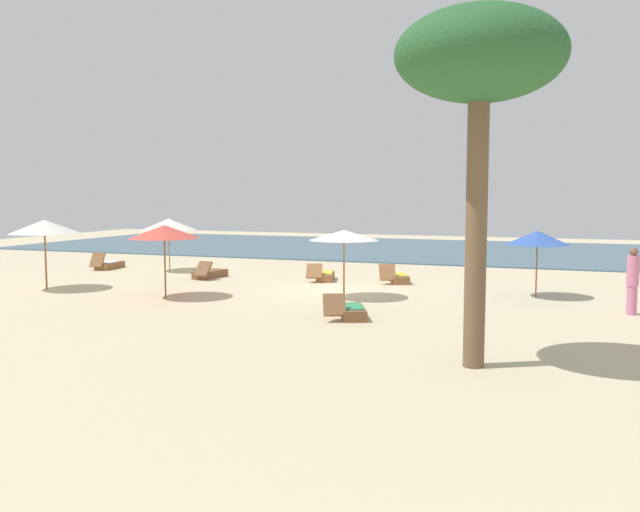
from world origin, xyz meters
name	(u,v)px	position (x,y,z in m)	size (l,w,h in m)	color
ground_plane	(328,291)	(0.00, 0.00, 0.00)	(60.00, 60.00, 0.00)	beige
ocean_water	(428,250)	(0.00, 17.00, 0.03)	(48.00, 16.00, 0.06)	#3D6075
umbrella_0	(537,238)	(6.52, 0.92, 1.86)	(1.91, 1.91, 2.07)	brown
umbrella_1	(344,235)	(0.96, -1.29, 1.94)	(2.14, 2.14, 2.10)	olive
umbrella_2	(44,227)	(-9.01, -2.96, 2.11)	(2.28, 2.28, 2.34)	brown
umbrella_3	(164,232)	(-4.25, -3.11, 2.05)	(2.18, 2.18, 2.25)	brown
umbrella_4	(169,224)	(-8.10, 3.10, 1.94)	(2.25, 2.25, 2.18)	olive
lounger_0	(351,311)	(2.16, -4.37, 0.18)	(1.21, 1.79, 0.68)	brown
lounger_1	(209,274)	(-5.38, 1.61, 0.17)	(0.82, 1.75, 0.69)	brown
lounger_2	(398,278)	(1.66, 2.81, 0.18)	(1.16, 1.77, 0.71)	brown
lounger_3	(324,276)	(-1.02, 2.45, 0.18)	(1.03, 1.80, 0.67)	brown
lounger_4	(109,265)	(-10.97, 2.86, 0.18)	(0.78, 1.70, 0.74)	brown
person_0	(633,280)	(9.04, -1.35, 0.92)	(0.43, 0.43, 1.80)	#D17299
palm_0	(480,63)	(5.80, -8.27, 5.55)	(3.08, 3.08, 6.55)	brown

